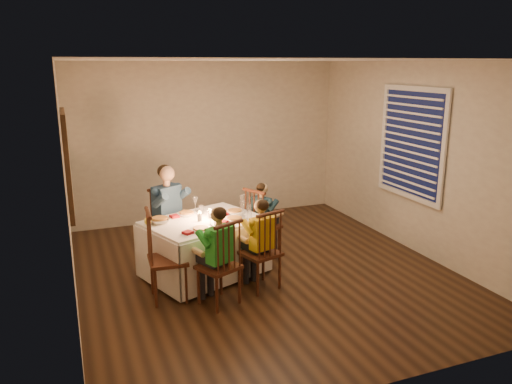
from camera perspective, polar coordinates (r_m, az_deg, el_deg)
name	(u,v)px	position (r m, az deg, el deg)	size (l,w,h in m)	color
ground	(264,271)	(6.42, 0.95, -9.03)	(5.00, 5.00, 0.00)	black
wall_left	(66,188)	(5.59, -20.86, 0.46)	(0.02, 5.00, 2.60)	beige
wall_right	(417,159)	(7.17, 17.92, 3.64)	(0.02, 5.00, 2.60)	beige
wall_back	(208,142)	(8.35, -5.54, 5.73)	(4.50, 0.02, 2.60)	beige
ceiling	(265,60)	(5.89, 1.06, 14.84)	(5.00, 5.00, 0.00)	white
dining_table	(204,236)	(6.18, -5.95, -5.01)	(1.64, 1.41, 0.69)	white
chair_adult	(171,258)	(6.93, -9.71, -7.43)	(0.40, 0.38, 0.98)	#3E1C10
chair_near_left	(219,303)	(5.65, -4.21, -12.56)	(0.40, 0.38, 0.98)	#3E1C10
chair_near_right	(261,288)	(5.99, 0.52, -10.87)	(0.40, 0.38, 0.98)	#3E1C10
chair_end	(263,256)	(6.89, 0.77, -7.37)	(0.40, 0.38, 0.98)	#3E1C10
chair_extra	(170,298)	(5.82, -9.85, -11.87)	(0.43, 0.41, 1.04)	#3E1C10
adult	(171,258)	(6.93, -9.71, -7.43)	(0.48, 0.44, 1.28)	navy
child_green	(219,303)	(5.65, -4.21, -12.56)	(0.38, 0.35, 1.11)	green
child_yellow	(261,288)	(5.99, 0.52, -10.87)	(0.36, 0.33, 1.08)	gold
child_teal	(263,256)	(6.89, 0.77, -7.37)	(0.34, 0.31, 1.04)	#193340
setting_adult	(187,214)	(6.35, -7.93, -2.48)	(0.26, 0.26, 0.02)	silver
setting_green	(201,229)	(5.74, -6.31, -4.28)	(0.26, 0.26, 0.02)	silver
setting_yellow	(235,219)	(6.08, -2.47, -3.12)	(0.26, 0.26, 0.02)	silver
setting_teal	(235,212)	(6.38, -2.45, -2.26)	(0.26, 0.26, 0.02)	silver
candle_left	(200,217)	(6.06, -6.46, -2.85)	(0.06, 0.06, 0.10)	silver
candle_right	(210,215)	(6.15, -5.32, -2.58)	(0.06, 0.06, 0.10)	silver
squash	(148,221)	(6.02, -12.25, -3.27)	(0.09, 0.09, 0.09)	#FEEB43
orange_fruit	(218,212)	(6.28, -4.37, -2.28)	(0.08, 0.08, 0.08)	orange
serving_bowl	(160,221)	(6.06, -10.92, -3.25)	(0.23, 0.23, 0.06)	silver
wall_mirror	(67,164)	(5.85, -20.77, 3.06)	(0.06, 0.95, 1.15)	black
window_blinds	(411,143)	(7.19, 17.27, 5.33)	(0.07, 1.34, 1.54)	#0D1337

